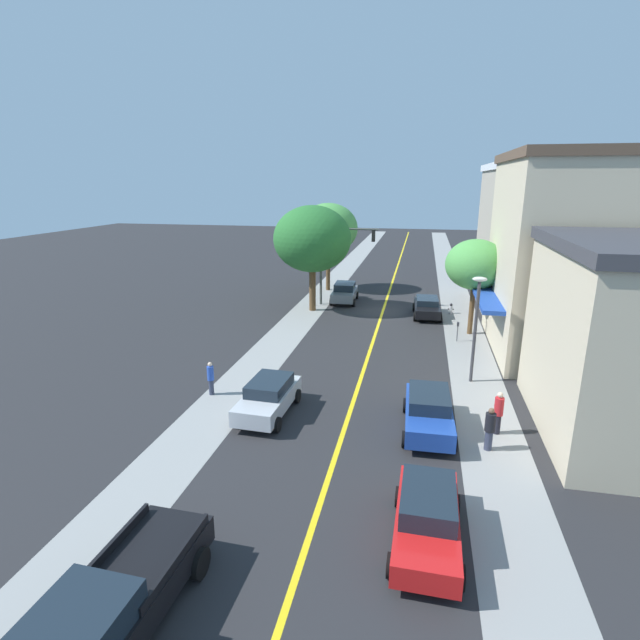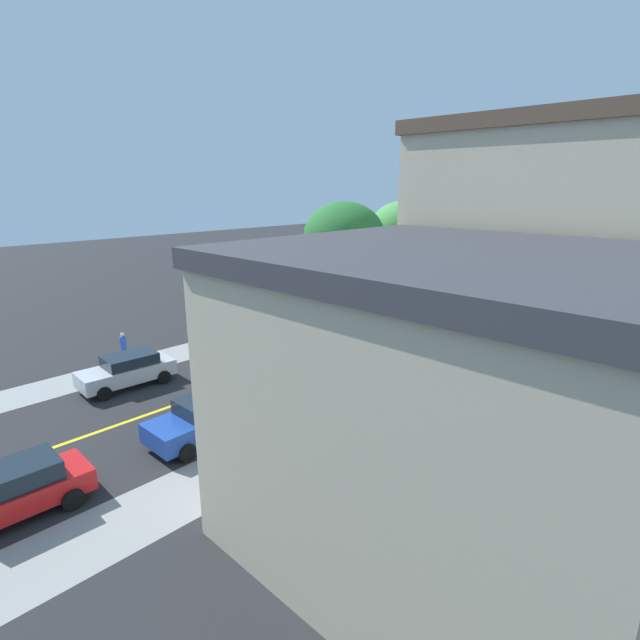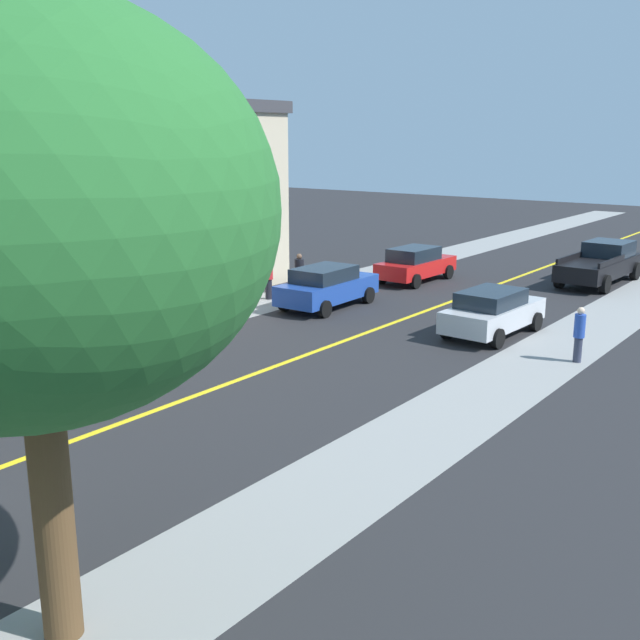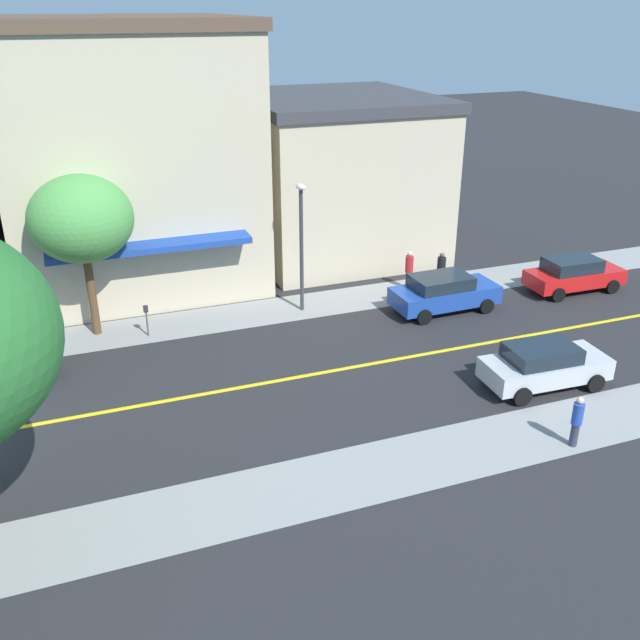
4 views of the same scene
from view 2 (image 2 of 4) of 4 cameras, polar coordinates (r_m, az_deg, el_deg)
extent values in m
plane|color=#262628|center=(34.24, 10.68, -0.28)|extent=(140.00, 140.00, 0.00)
cube|color=gray|center=(31.57, 19.56, -2.28)|extent=(2.63, 126.00, 0.01)
cube|color=gray|center=(37.63, 3.25, 1.42)|extent=(2.63, 126.00, 0.01)
cube|color=yellow|center=(34.24, 10.68, -0.28)|extent=(0.20, 126.00, 0.00)
cube|color=#B7BABF|center=(33.84, 24.04, 3.11)|extent=(1.37, 7.74, 0.24)
cube|color=beige|center=(21.43, 29.11, 3.56)|extent=(10.79, 10.47, 10.94)
cube|color=brown|center=(21.19, 31.26, 18.83)|extent=(11.09, 10.77, 0.50)
cube|color=#1E429E|center=(24.10, 14.64, 0.51)|extent=(1.20, 7.96, 0.24)
cube|color=beige|center=(12.77, 15.37, -10.72)|extent=(9.68, 8.85, 7.35)
cube|color=#38383D|center=(11.62, 16.76, 6.94)|extent=(9.98, 9.15, 0.50)
cylinder|color=brown|center=(36.33, 2.76, 3.65)|extent=(0.51, 0.51, 3.39)
ellipsoid|color=#286B2D|center=(35.72, 2.85, 9.81)|extent=(5.94, 5.94, 5.05)
cylinder|color=brown|center=(26.83, 16.16, -1.47)|extent=(0.32, 0.32, 3.24)
ellipsoid|color=#4C9947|center=(26.13, 16.66, 4.95)|extent=(3.82, 3.82, 3.25)
cylinder|color=brown|center=(42.30, 9.37, 5.38)|extent=(0.38, 0.38, 3.70)
ellipsoid|color=#4C9947|center=(41.81, 9.60, 10.59)|extent=(5.35, 5.35, 4.54)
cylinder|color=silver|center=(31.96, 18.71, -1.41)|extent=(0.24, 0.24, 0.62)
sphere|color=#232328|center=(31.85, 18.76, -0.76)|extent=(0.22, 0.22, 0.22)
cylinder|color=#232328|center=(31.88, 18.98, -1.42)|extent=(0.10, 0.10, 0.10)
cylinder|color=#232328|center=(32.02, 18.44, -1.30)|extent=(0.10, 0.10, 0.10)
cylinder|color=#4C4C51|center=(26.06, 12.22, -4.28)|extent=(0.07, 0.07, 1.01)
cube|color=#2D2D33|center=(25.85, 12.30, -2.96)|extent=(0.12, 0.18, 0.26)
cylinder|color=#474C47|center=(37.41, 5.16, 6.57)|extent=(0.20, 0.20, 6.75)
cylinder|color=#474C47|center=(35.67, 8.20, 10.65)|extent=(4.61, 0.14, 0.14)
cube|color=black|center=(34.64, 10.75, 9.56)|extent=(0.26, 0.32, 0.90)
sphere|color=red|center=(34.61, 10.78, 10.05)|extent=(0.20, 0.20, 0.20)
sphere|color=yellow|center=(34.64, 10.75, 9.56)|extent=(0.20, 0.20, 0.20)
sphere|color=green|center=(34.67, 10.73, 9.07)|extent=(0.20, 0.20, 0.20)
cylinder|color=#38383D|center=(20.20, 3.41, -3.60)|extent=(0.16, 0.16, 5.15)
ellipsoid|color=silver|center=(19.48, 3.54, 4.00)|extent=(0.70, 0.36, 0.24)
cube|color=red|center=(17.10, -33.06, -17.23)|extent=(1.80, 4.42, 0.67)
cube|color=#19232D|center=(16.82, -32.63, -15.26)|extent=(1.56, 2.40, 0.57)
cylinder|color=black|center=(16.79, -27.17, -18.32)|extent=(0.23, 0.64, 0.64)
cylinder|color=black|center=(18.22, -28.95, -15.76)|extent=(0.23, 0.64, 0.64)
cube|color=#1E429E|center=(19.07, -13.20, -11.40)|extent=(1.95, 4.56, 0.74)
cube|color=#19232D|center=(18.91, -12.75, -9.48)|extent=(1.68, 2.48, 0.53)
cylinder|color=black|center=(17.87, -15.45, -14.87)|extent=(0.24, 0.65, 0.64)
cylinder|color=black|center=(19.28, -18.45, -12.74)|extent=(0.24, 0.65, 0.64)
cylinder|color=black|center=(19.35, -7.85, -11.91)|extent=(0.24, 0.65, 0.64)
cylinder|color=black|center=(20.66, -11.17, -10.21)|extent=(0.24, 0.65, 0.64)
cube|color=black|center=(31.61, 14.82, -0.67)|extent=(1.99, 4.46, 0.63)
cube|color=#19232D|center=(31.66, 15.07, 0.35)|extent=(1.68, 2.43, 0.44)
cylinder|color=black|center=(30.08, 15.04, -2.14)|extent=(0.25, 0.65, 0.64)
cylinder|color=black|center=(30.86, 12.08, -1.49)|extent=(0.25, 0.65, 0.64)
cylinder|color=black|center=(32.60, 17.34, -0.95)|extent=(0.25, 0.65, 0.64)
cylinder|color=black|center=(33.33, 14.54, -0.38)|extent=(0.25, 0.65, 0.64)
cube|color=slate|center=(37.76, 8.30, 2.37)|extent=(1.98, 4.22, 0.71)
cube|color=#19232D|center=(37.79, 8.51, 3.37)|extent=(1.70, 2.30, 0.57)
cylinder|color=black|center=(36.24, 8.27, 1.24)|extent=(0.24, 0.65, 0.64)
cylinder|color=black|center=(37.26, 5.92, 1.72)|extent=(0.24, 0.65, 0.64)
cylinder|color=black|center=(38.49, 10.56, 1.99)|extent=(0.24, 0.65, 0.64)
cylinder|color=black|center=(39.45, 8.28, 2.42)|extent=(0.24, 0.65, 0.64)
cube|color=#B7BABF|center=(24.70, -21.88, -5.81)|extent=(1.95, 4.34, 0.70)
cube|color=#19232D|center=(24.57, -21.56, -4.38)|extent=(1.65, 2.37, 0.51)
cylinder|color=black|center=(23.62, -24.15, -7.96)|extent=(0.25, 0.65, 0.64)
cylinder|color=black|center=(25.20, -25.53, -6.67)|extent=(0.25, 0.65, 0.64)
cylinder|color=black|center=(24.56, -17.97, -6.43)|extent=(0.25, 0.65, 0.64)
cylinder|color=black|center=(26.08, -19.68, -5.29)|extent=(0.25, 0.65, 0.64)
cylinder|color=#33384C|center=(17.05, -11.97, -15.93)|extent=(0.29, 0.29, 0.79)
cylinder|color=black|center=(16.67, -12.12, -13.72)|extent=(0.39, 0.39, 0.72)
sphere|color=brown|center=(16.45, -12.21, -12.29)|extent=(0.22, 0.22, 0.22)
cylinder|color=black|center=(17.38, -7.18, -14.97)|extent=(0.27, 0.27, 0.82)
cylinder|color=red|center=(16.99, -7.27, -12.69)|extent=(0.36, 0.36, 0.75)
sphere|color=beige|center=(16.77, -7.33, -11.22)|extent=(0.23, 0.23, 0.23)
cylinder|color=#33384C|center=(28.16, -22.09, -3.88)|extent=(0.24, 0.24, 0.75)
cylinder|color=#284CB2|center=(27.95, -22.24, -2.49)|extent=(0.32, 0.32, 0.68)
sphere|color=beige|center=(27.82, -22.33, -1.62)|extent=(0.21, 0.21, 0.21)
camera|label=1|loc=(17.94, -79.02, 5.11)|focal=27.23mm
camera|label=3|loc=(44.66, -0.77, 12.08)|focal=42.31mm
camera|label=4|loc=(44.98, -15.37, 18.61)|focal=39.40mm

